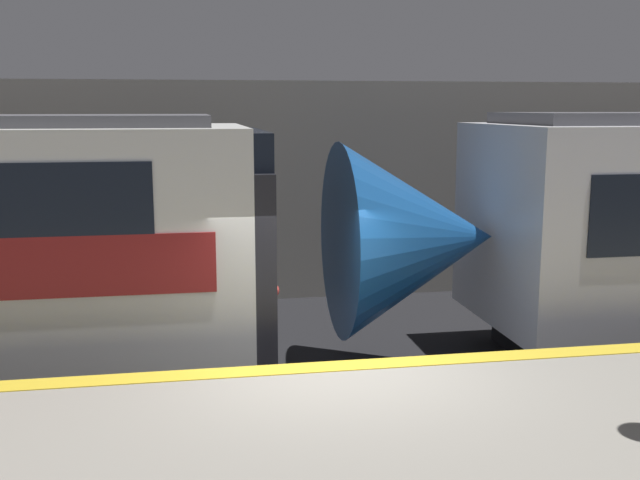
{
  "coord_description": "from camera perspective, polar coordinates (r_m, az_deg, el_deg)",
  "views": [
    {
      "loc": [
        -1.45,
        -7.38,
        3.7
      ],
      "look_at": [
        0.02,
        0.96,
        2.2
      ],
      "focal_mm": 42.0,
      "sensor_mm": 36.0,
      "label": 1
    }
  ],
  "objects": [
    {
      "name": "ground_plane",
      "position": [
        8.38,
        1.02,
        -16.13
      ],
      "size": [
        120.0,
        120.0,
        0.0
      ],
      "primitive_type": "plane",
      "color": "black"
    },
    {
      "name": "station_rear_barrier",
      "position": [
        14.4,
        -4.18,
        3.66
      ],
      "size": [
        50.0,
        0.15,
        4.2
      ],
      "color": "#9E998E",
      "rests_on": "ground"
    }
  ]
}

